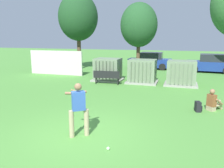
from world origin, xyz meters
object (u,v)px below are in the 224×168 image
object	(u,v)px
backpack	(198,107)
parked_car_leftmost	(150,61)
park_bench	(107,76)
seated_spectator	(213,102)
transformer_west	(108,70)
transformer_mid_east	(181,73)
batter	(78,107)
parked_car_left_of_center	(211,64)
transformer_mid_west	(142,72)
sports_ball	(108,148)

from	to	relation	value
backpack	parked_car_leftmost	xyz separation A→B (m)	(-3.86, 12.82, 0.54)
park_bench	seated_spectator	size ratio (longest dim) A/B	1.89
transformer_west	transformer_mid_east	distance (m)	5.10
batter	parked_car_left_of_center	xyz separation A→B (m)	(5.46, 15.80, -0.22)
transformer_mid_west	transformer_mid_east	size ratio (longest dim) A/B	1.00
transformer_mid_west	sports_ball	bearing A→B (deg)	-85.55
batter	sports_ball	world-z (taller)	batter
sports_ball	seated_spectator	distance (m)	5.74
sports_ball	seated_spectator	size ratio (longest dim) A/B	0.09
transformer_mid_east	parked_car_left_of_center	distance (m)	7.11
backpack	transformer_west	bearing A→B (deg)	136.98
seated_spectator	parked_car_left_of_center	size ratio (longest dim) A/B	0.22
parked_car_left_of_center	backpack	bearing A→B (deg)	-97.80
transformer_west	backpack	size ratio (longest dim) A/B	4.77
seated_spectator	transformer_mid_west	bearing A→B (deg)	128.24
batter	parked_car_leftmost	size ratio (longest dim) A/B	0.41
sports_ball	backpack	bearing A→B (deg)	59.15
batter	parked_car_left_of_center	world-z (taller)	batter
seated_spectator	sports_ball	bearing A→B (deg)	-124.20
batter	parked_car_leftmost	distance (m)	16.53
batter	sports_ball	distance (m)	1.65
parked_car_leftmost	seated_spectator	bearing A→B (deg)	-70.21
backpack	transformer_mid_west	bearing A→B (deg)	121.76
transformer_west	parked_car_leftmost	distance (m)	7.60
transformer_mid_west	batter	bearing A→B (deg)	-92.78
park_bench	transformer_west	bearing A→B (deg)	105.45
transformer_west	park_bench	distance (m)	1.30
transformer_west	batter	distance (m)	9.44
transformer_mid_east	park_bench	distance (m)	4.90
seated_spectator	backpack	size ratio (longest dim) A/B	2.19
sports_ball	seated_spectator	xyz separation A→B (m)	(3.22, 4.74, 0.33)
backpack	parked_car_leftmost	size ratio (longest dim) A/B	0.10
transformer_mid_east	park_bench	size ratio (longest dim) A/B	1.15
sports_ball	parked_car_leftmost	size ratio (longest dim) A/B	0.02
batter	parked_car_leftmost	xyz separation A→B (m)	(-0.05, 16.53, -0.22)
park_bench	sports_ball	bearing A→B (deg)	-71.13
transformer_mid_east	seated_spectator	distance (m)	5.24
park_bench	transformer_mid_west	bearing A→B (deg)	28.13
seated_spectator	transformer_mid_east	bearing A→B (deg)	105.64
sports_ball	seated_spectator	world-z (taller)	seated_spectator
backpack	parked_car_leftmost	distance (m)	13.40
transformer_mid_east	parked_car_leftmost	xyz separation A→B (m)	(-3.07, 7.41, -0.04)
sports_ball	transformer_west	bearing A→B (deg)	108.45
transformer_west	transformer_mid_west	world-z (taller)	same
transformer_mid_west	parked_car_leftmost	distance (m)	7.41
seated_spectator	transformer_west	bearing A→B (deg)	141.83
transformer_mid_west	seated_spectator	bearing A→B (deg)	-51.76
transformer_west	parked_car_leftmost	size ratio (longest dim) A/B	0.50
transformer_west	parked_car_left_of_center	bearing A→B (deg)	41.15
parked_car_left_of_center	transformer_mid_east	bearing A→B (deg)	-110.13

